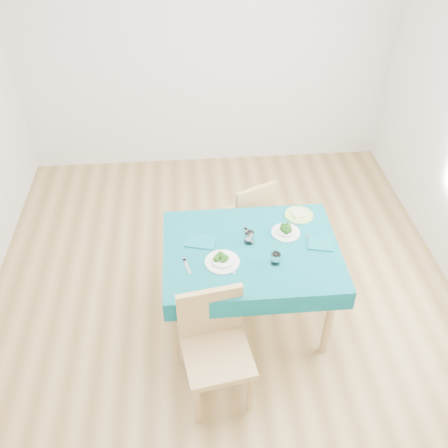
{
  "coord_description": "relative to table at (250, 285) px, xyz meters",
  "views": [
    {
      "loc": [
        -0.24,
        -2.84,
        3.23
      ],
      "look_at": [
        0.0,
        0.0,
        0.85
      ],
      "focal_mm": 40.0,
      "sensor_mm": 36.0,
      "label": 1
    }
  ],
  "objects": [
    {
      "name": "knife_far",
      "position": [
        0.46,
        0.03,
        0.38
      ],
      "size": [
        0.07,
        0.18,
        0.0
      ],
      "primitive_type": "cube",
      "rotation": [
        0.0,
        0.0,
        0.3
      ],
      "color": "silver",
      "rests_on": "table"
    },
    {
      "name": "table",
      "position": [
        0.0,
        0.0,
        0.0
      ],
      "size": [
        1.28,
        0.97,
        0.76
      ],
      "primitive_type": "cube",
      "color": "#095862",
      "rests_on": "ground"
    },
    {
      "name": "bread_slice",
      "position": [
        0.42,
        0.35,
        0.4
      ],
      "size": [
        0.11,
        0.11,
        0.01
      ],
      "primitive_type": "cube",
      "rotation": [
        0.0,
        0.0,
        0.18
      ],
      "color": "beige",
      "rests_on": "side_plate"
    },
    {
      "name": "bowl_far",
      "position": [
        0.28,
        0.15,
        0.41
      ],
      "size": [
        0.22,
        0.22,
        0.07
      ],
      "primitive_type": null,
      "color": "white",
      "rests_on": "table"
    },
    {
      "name": "chair_far",
      "position": [
        0.05,
        0.78,
        0.09
      ],
      "size": [
        0.51,
        0.53,
        0.94
      ],
      "primitive_type": "cube",
      "rotation": [
        0.0,
        0.0,
        3.57
      ],
      "color": "tan",
      "rests_on": "ground"
    },
    {
      "name": "bowl_near",
      "position": [
        -0.22,
        -0.12,
        0.42
      ],
      "size": [
        0.25,
        0.25,
        0.08
      ],
      "primitive_type": null,
      "color": "white",
      "rests_on": "table"
    },
    {
      "name": "napkin_near",
      "position": [
        -0.37,
        0.11,
        0.39
      ],
      "size": [
        0.25,
        0.2,
        0.01
      ],
      "primitive_type": "cube",
      "rotation": [
        0.0,
        0.0,
        -0.26
      ],
      "color": "#0C636D",
      "rests_on": "table"
    },
    {
      "name": "knife_near",
      "position": [
        -0.14,
        -0.16,
        0.38
      ],
      "size": [
        0.05,
        0.19,
        0.0
      ],
      "primitive_type": "cube",
      "rotation": [
        0.0,
        0.0,
        -0.19
      ],
      "color": "silver",
      "rests_on": "table"
    },
    {
      "name": "side_plate",
      "position": [
        0.42,
        0.35,
        0.38
      ],
      "size": [
        0.22,
        0.22,
        0.01
      ],
      "primitive_type": "cylinder",
      "color": "#9DCE64",
      "rests_on": "table"
    },
    {
      "name": "napkin_far",
      "position": [
        0.52,
        -0.0,
        0.38
      ],
      "size": [
        0.21,
        0.17,
        0.01
      ],
      "primitive_type": "cube",
      "rotation": [
        0.0,
        0.0,
        -0.24
      ],
      "color": "#0C636D",
      "rests_on": "table"
    },
    {
      "name": "chair_near",
      "position": [
        -0.3,
        -0.67,
        0.18
      ],
      "size": [
        0.52,
        0.55,
        1.11
      ],
      "primitive_type": "cube",
      "rotation": [
        0.0,
        0.0,
        0.16
      ],
      "color": "tan",
      "rests_on": "ground"
    },
    {
      "name": "room_shell",
      "position": [
        -0.19,
        0.19,
        0.97
      ],
      "size": [
        4.02,
        4.52,
        2.73
      ],
      "color": "olive",
      "rests_on": "ground"
    },
    {
      "name": "fork_far",
      "position": [
        -0.0,
        0.15,
        0.38
      ],
      "size": [
        0.06,
        0.17,
        0.0
      ],
      "primitive_type": "cube",
      "rotation": [
        0.0,
        0.0,
        0.21
      ],
      "color": "silver",
      "rests_on": "table"
    },
    {
      "name": "fork_near",
      "position": [
        -0.48,
        -0.14,
        0.38
      ],
      "size": [
        0.06,
        0.16,
        0.0
      ],
      "primitive_type": "cube",
      "rotation": [
        0.0,
        0.0,
        0.24
      ],
      "color": "silver",
      "rests_on": "table"
    },
    {
      "name": "tumbler_center",
      "position": [
        -0.01,
        0.07,
        0.43
      ],
      "size": [
        0.07,
        0.07,
        0.09
      ],
      "primitive_type": "cylinder",
      "color": "white",
      "rests_on": "table"
    },
    {
      "name": "tumbler_side",
      "position": [
        0.15,
        -0.16,
        0.42
      ],
      "size": [
        0.07,
        0.07,
        0.09
      ],
      "primitive_type": "cylinder",
      "color": "white",
      "rests_on": "table"
    }
  ]
}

